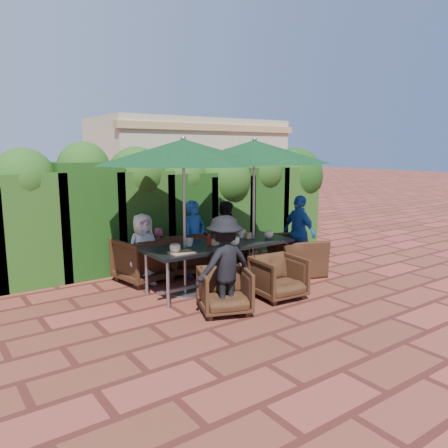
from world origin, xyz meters
TOP-DOWN VIEW (x-y plane):
  - ground at (0.00, 0.00)m, footprint 80.00×80.00m
  - dining_table at (-0.02, 0.20)m, footprint 2.49×0.90m
  - umbrella_left at (-0.65, 0.24)m, footprint 2.74×2.74m
  - umbrella_right at (0.67, 0.18)m, footprint 2.53×2.53m
  - chair_far_left at (-0.89, 1.25)m, footprint 0.96×0.91m
  - chair_far_mid at (-0.07, 1.26)m, footprint 1.04×1.00m
  - chair_far_right at (0.74, 1.13)m, footprint 0.71×0.68m
  - chair_near_left at (-0.60, -0.75)m, footprint 0.86×0.83m
  - chair_near_right at (0.43, -0.73)m, footprint 0.75×0.71m
  - chair_end_right at (1.61, 0.13)m, footprint 0.98×1.19m
  - adult_far_left at (-0.97, 1.07)m, footprint 0.64×0.43m
  - adult_far_mid at (0.04, 1.08)m, footprint 0.57×0.50m
  - adult_far_right at (0.79, 1.11)m, footprint 0.72×0.58m
  - adult_near_left at (-0.61, -0.75)m, footprint 0.88×0.41m
  - adult_end_right at (1.82, 0.23)m, footprint 0.47×0.86m
  - child_left at (-0.54, 1.32)m, footprint 0.37×0.33m
  - child_right at (0.37, 1.25)m, footprint 0.33×0.30m
  - pedestrian_a at (1.54, 4.30)m, footprint 1.65×0.77m
  - pedestrian_b at (2.34, 4.46)m, footprint 0.93×0.68m
  - pedestrian_c at (3.19, 4.32)m, footprint 1.28×0.81m
  - cup_a at (-0.94, 0.03)m, footprint 0.16×0.16m
  - cup_b at (-0.55, 0.29)m, footprint 0.14×0.14m
  - cup_c at (0.08, -0.06)m, footprint 0.17×0.17m
  - cup_d at (0.54, 0.34)m, footprint 0.15×0.15m
  - cup_e at (0.90, 0.05)m, footprint 0.16×0.16m
  - ketchup_bottle at (-0.24, 0.19)m, footprint 0.04×0.04m
  - sauce_bottle at (-0.06, 0.26)m, footprint 0.04×0.04m
  - serving_tray at (-0.87, -0.03)m, footprint 0.35×0.25m
  - number_block_left at (-0.16, 0.13)m, footprint 0.12×0.06m
  - number_block_right at (0.62, 0.23)m, footprint 0.12×0.06m
  - hedge_wall at (-0.09, 2.32)m, footprint 9.10×1.60m
  - building at (3.50, 6.99)m, footprint 6.20×3.08m

SIDE VIEW (x-z plane):
  - ground at x=0.00m, z-range 0.00..0.00m
  - chair_far_right at x=0.74m, z-range 0.00..0.69m
  - chair_near_left at x=-0.60m, z-range 0.00..0.69m
  - chair_near_right at x=0.43m, z-range 0.00..0.71m
  - child_right at x=0.37m, z-range 0.00..0.75m
  - chair_far_mid at x=-0.07m, z-range 0.00..0.86m
  - chair_far_left at x=-0.89m, z-range 0.00..0.86m
  - child_left at x=-0.54m, z-range 0.00..0.89m
  - chair_end_right at x=1.61m, z-range 0.00..0.90m
  - adult_far_left at x=-0.97m, z-range 0.00..1.21m
  - adult_far_right at x=0.79m, z-range 0.00..1.30m
  - dining_table at x=-0.02m, z-range 0.30..1.05m
  - adult_far_mid at x=0.04m, z-range 0.00..1.36m
  - adult_near_left at x=-0.61m, z-range 0.00..1.37m
  - adult_end_right at x=1.82m, z-range 0.00..1.42m
  - serving_tray at x=-0.87m, z-range 0.75..0.77m
  - number_block_left at x=-0.16m, z-range 0.75..0.85m
  - number_block_right at x=0.62m, z-range 0.75..0.85m
  - cup_e at x=0.90m, z-range 0.75..0.87m
  - cup_b at x=-0.55m, z-range 0.75..0.88m
  - cup_a at x=-0.94m, z-range 0.75..0.88m
  - cup_c at x=0.08m, z-range 0.75..0.88m
  - cup_d at x=0.54m, z-range 0.75..0.89m
  - ketchup_bottle at x=-0.24m, z-range 0.75..0.92m
  - sauce_bottle at x=-0.06m, z-range 0.75..0.92m
  - pedestrian_a at x=1.54m, z-range 0.00..1.70m
  - pedestrian_b at x=2.34m, z-range 0.00..1.75m
  - pedestrian_c at x=3.19m, z-range 0.00..1.85m
  - hedge_wall at x=-0.09m, z-range 0.11..2.51m
  - building at x=3.50m, z-range 0.01..3.21m
  - umbrella_right at x=0.67m, z-range 0.98..3.44m
  - umbrella_left at x=-0.65m, z-range 0.98..3.44m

